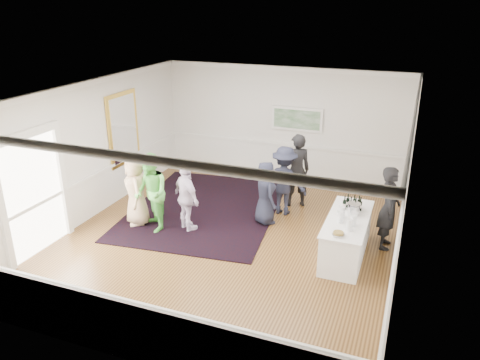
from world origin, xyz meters
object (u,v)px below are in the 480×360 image
at_px(serving_table, 346,237).
at_px(guest_tan, 136,190).
at_px(guest_lilac, 187,198).
at_px(ice_bucket, 354,209).
at_px(guest_dark_a, 284,181).
at_px(nut_bowl, 338,234).
at_px(bartender, 389,208).
at_px(guest_green, 151,193).
at_px(guest_navy, 265,193).
at_px(guest_dark_b, 296,170).

height_order(serving_table, guest_tan, guest_tan).
distance_m(guest_lilac, ice_bucket, 3.60).
height_order(guest_dark_a, nut_bowl, guest_dark_a).
relative_size(bartender, guest_green, 1.00).
bearing_deg(guest_dark_a, guest_navy, 72.01).
distance_m(guest_green, nut_bowl, 4.22).
relative_size(bartender, guest_lilac, 1.13).
relative_size(guest_navy, nut_bowl, 6.32).
xyz_separation_m(guest_dark_b, ice_bucket, (1.67, -1.85, 0.02)).
xyz_separation_m(serving_table, guest_navy, (-2.00, 0.84, 0.32)).
height_order(guest_tan, guest_green, guest_green).
bearing_deg(nut_bowl, guest_lilac, 168.74).
height_order(serving_table, guest_dark_b, guest_dark_b).
relative_size(guest_dark_a, guest_navy, 1.13).
xyz_separation_m(guest_tan, guest_dark_b, (3.14, 2.30, 0.10)).
distance_m(guest_navy, nut_bowl, 2.57).
height_order(guest_dark_b, guest_navy, guest_dark_b).
height_order(guest_dark_a, guest_dark_b, guest_dark_b).
height_order(guest_lilac, ice_bucket, guest_lilac).
relative_size(serving_table, guest_green, 1.17).
bearing_deg(serving_table, nut_bowl, -93.56).
bearing_deg(guest_lilac, guest_tan, 39.09).
distance_m(serving_table, nut_bowl, 0.94).
height_order(bartender, guest_lilac, bartender).
bearing_deg(guest_lilac, guest_dark_a, -104.01).
relative_size(guest_green, guest_navy, 1.20).
relative_size(guest_dark_b, guest_navy, 1.26).
bearing_deg(guest_lilac, guest_navy, -113.74).
bearing_deg(nut_bowl, ice_bucket, 83.10).
distance_m(guest_tan, guest_dark_b, 3.90).
relative_size(bartender, guest_tan, 1.07).
bearing_deg(guest_dark_a, guest_green, 40.61).
xyz_separation_m(serving_table, ice_bucket, (0.07, 0.19, 0.53)).
bearing_deg(guest_dark_b, ice_bucket, 103.74).
relative_size(bartender, guest_dark_a, 1.05).
bearing_deg(guest_tan, nut_bowl, 42.93).
relative_size(serving_table, bartender, 1.17).
bearing_deg(guest_navy, nut_bowl, -171.61).
bearing_deg(ice_bucket, serving_table, -110.67).
bearing_deg(guest_tan, guest_green, 33.45).
distance_m(bartender, guest_lilac, 4.31).
relative_size(serving_table, guest_dark_b, 1.12).
height_order(guest_tan, nut_bowl, guest_tan).
xyz_separation_m(guest_lilac, ice_bucket, (3.58, 0.33, 0.17)).
xyz_separation_m(guest_tan, guest_green, (0.49, -0.14, 0.06)).
height_order(bartender, guest_dark_b, guest_dark_b).
xyz_separation_m(guest_lilac, guest_dark_a, (1.77, 1.63, 0.06)).
xyz_separation_m(serving_table, guest_dark_b, (-1.59, 2.04, 0.51)).
bearing_deg(guest_navy, guest_tan, 70.79).
relative_size(guest_tan, guest_green, 0.93).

